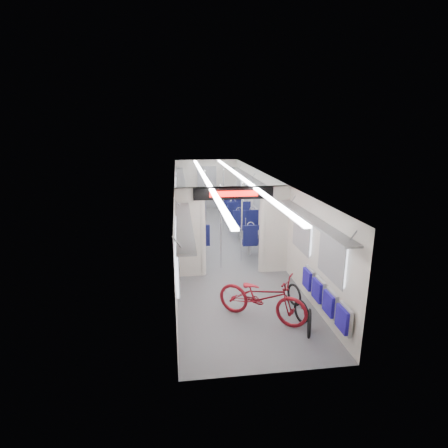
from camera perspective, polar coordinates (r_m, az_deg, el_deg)
The scene contains 14 objects.
carriage at distance 10.57m, azimuth -0.01°, elevation 3.31°, with size 12.00×12.02×2.31m.
bicycle at distance 7.08m, azimuth 6.21°, elevation -11.73°, with size 0.65×1.86×0.98m, color maroon.
flip_bench at distance 7.11m, azimuth 16.03°, elevation -11.33°, with size 0.12×2.07×0.48m.
bike_hoop_a at distance 6.81m, azimuth 13.73°, elevation -15.67°, with size 0.54×0.54×0.05m, color black.
bike_hoop_b at distance 7.22m, azimuth 12.48°, elevation -13.93°, with size 0.48×0.48×0.05m, color black.
bike_hoop_c at distance 7.82m, azimuth 11.37°, elevation -11.43°, with size 0.49×0.49×0.05m, color black.
seat_bay_near_left at distance 11.24m, azimuth -5.10°, elevation -1.06°, with size 0.91×2.06×1.10m.
seat_bay_near_right at distance 11.27m, azimuth 4.49°, elevation -1.02°, with size 0.90×2.03×1.09m.
seat_bay_far_left at distance 14.27m, azimuth -5.67°, elevation 2.38°, with size 0.88×1.93×1.06m.
seat_bay_far_right at distance 14.47m, azimuth 1.75°, elevation 2.71°, with size 0.91×2.09×1.10m.
stanchion_near_left at distance 9.31m, azimuth -0.52°, elevation -0.58°, with size 0.04×0.04×2.30m, color silver.
stanchion_near_right at distance 9.82m, azimuth 2.90°, elevation 0.24°, with size 0.04×0.04×2.30m, color silver.
stanchion_far_left at distance 12.53m, azimuth -3.04°, elevation 3.55°, with size 0.04×0.04×2.30m, color silver.
stanchion_far_right at distance 12.87m, azimuth -0.10°, elevation 3.88°, with size 0.05×0.05×2.30m, color silver.
Camera 1 is at (-1.35, -10.51, 3.70)m, focal length 28.00 mm.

